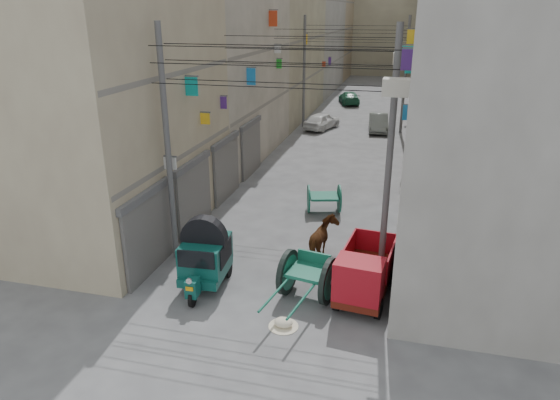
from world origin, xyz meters
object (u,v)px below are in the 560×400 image
(tonga_cart, at_px, (308,276))
(horse, at_px, (323,241))
(distant_car_grey, at_px, (378,123))
(distant_car_green, at_px, (349,98))
(mini_truck, at_px, (363,278))
(second_cart, at_px, (324,198))
(feed_sack, at_px, (283,322))
(distant_car_white, at_px, (322,121))
(auto_rickshaw, at_px, (205,255))

(tonga_cart, xyz_separation_m, horse, (0.03, 2.51, 0.01))
(distant_car_grey, relative_size, distant_car_green, 0.96)
(mini_truck, distance_m, distant_car_green, 34.48)
(second_cart, bearing_deg, feed_sack, -103.07)
(distant_car_white, bearing_deg, tonga_cart, 117.14)
(mini_truck, distance_m, horse, 2.86)
(auto_rickshaw, distance_m, distant_car_grey, 23.86)
(auto_rickshaw, distance_m, distant_car_white, 23.20)
(auto_rickshaw, relative_size, distant_car_white, 0.71)
(second_cart, height_order, distant_car_green, second_cart)
(second_cart, bearing_deg, horse, -96.21)
(distant_car_green, bearing_deg, mini_truck, 82.30)
(tonga_cart, distance_m, second_cart, 7.05)
(tonga_cart, relative_size, feed_sack, 6.40)
(distant_car_white, bearing_deg, second_cart, 118.51)
(tonga_cart, distance_m, distant_car_white, 23.43)
(second_cart, xyz_separation_m, feed_sack, (0.36, -8.67, -0.53))
(tonga_cart, height_order, distant_car_white, tonga_cart)
(auto_rickshaw, bearing_deg, distant_car_green, 85.36)
(distant_car_white, xyz_separation_m, distant_car_green, (0.64, 11.18, -0.05))
(tonga_cart, bearing_deg, distant_car_grey, 99.43)
(tonga_cart, xyz_separation_m, second_cart, (-0.70, 7.01, -0.09))
(tonga_cart, xyz_separation_m, distant_car_white, (-3.61, 23.15, -0.13))
(auto_rickshaw, relative_size, horse, 1.44)
(auto_rickshaw, relative_size, second_cart, 1.54)
(auto_rickshaw, relative_size, mini_truck, 0.80)
(second_cart, distance_m, distant_car_grey, 16.54)
(mini_truck, bearing_deg, feed_sack, -131.60)
(distant_car_grey, bearing_deg, distant_car_green, 102.28)
(distant_car_green, bearing_deg, feed_sack, 78.76)
(mini_truck, relative_size, horse, 1.80)
(mini_truck, distance_m, second_cart, 7.25)
(distant_car_grey, bearing_deg, auto_rickshaw, -104.62)
(tonga_cart, height_order, horse, horse)
(tonga_cart, xyz_separation_m, mini_truck, (1.66, 0.16, 0.09))
(distant_car_grey, bearing_deg, feed_sack, -97.35)
(feed_sack, distance_m, distant_car_grey, 25.19)
(mini_truck, distance_m, feed_sack, 2.79)
(tonga_cart, bearing_deg, horse, 99.89)
(horse, xyz_separation_m, distant_car_green, (-3.01, 31.82, -0.18))
(feed_sack, xyz_separation_m, distant_car_white, (-3.27, 24.81, 0.49))
(second_cart, bearing_deg, auto_rickshaw, -125.72)
(tonga_cart, relative_size, distant_car_green, 0.85)
(horse, bearing_deg, distant_car_green, -81.68)
(auto_rickshaw, bearing_deg, horse, 33.31)
(tonga_cart, relative_size, distant_car_white, 0.92)
(auto_rickshaw, height_order, second_cart, auto_rickshaw)
(distant_car_grey, bearing_deg, second_cart, -99.58)
(second_cart, distance_m, distant_car_white, 16.40)
(distant_car_white, relative_size, distant_car_green, 0.92)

